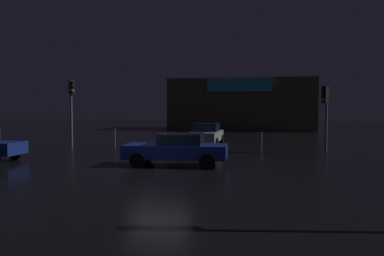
{
  "coord_description": "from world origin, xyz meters",
  "views": [
    {
      "loc": [
        4.7,
        -15.64,
        2.57
      ],
      "look_at": [
        0.64,
        3.55,
        1.55
      ],
      "focal_mm": 37.07,
      "sensor_mm": 36.0,
      "label": 1
    }
  ],
  "objects_px": {
    "store_building": "(243,105)",
    "car_far": "(206,134)",
    "traffic_signal_opposite": "(325,104)",
    "car_crossing": "(177,149)",
    "traffic_signal_main": "(72,100)"
  },
  "relations": [
    {
      "from": "store_building",
      "to": "car_far",
      "type": "xyz_separation_m",
      "value": [
        -0.78,
        -20.29,
        -2.13
      ]
    },
    {
      "from": "store_building",
      "to": "traffic_signal_opposite",
      "type": "xyz_separation_m",
      "value": [
        6.52,
        -23.04,
        -0.16
      ]
    },
    {
      "from": "store_building",
      "to": "car_crossing",
      "type": "distance_m",
      "value": 29.76
    },
    {
      "from": "car_far",
      "to": "car_crossing",
      "type": "height_order",
      "value": "car_far"
    },
    {
      "from": "traffic_signal_opposite",
      "to": "car_crossing",
      "type": "xyz_separation_m",
      "value": [
        -6.98,
        -6.64,
        -1.99
      ]
    },
    {
      "from": "traffic_signal_main",
      "to": "car_far",
      "type": "bearing_deg",
      "value": 21.92
    },
    {
      "from": "store_building",
      "to": "car_crossing",
      "type": "relative_size",
      "value": 3.51
    },
    {
      "from": "store_building",
      "to": "car_far",
      "type": "height_order",
      "value": "store_building"
    },
    {
      "from": "traffic_signal_opposite",
      "to": "store_building",
      "type": "bearing_deg",
      "value": 105.81
    },
    {
      "from": "store_building",
      "to": "car_far",
      "type": "relative_size",
      "value": 3.95
    },
    {
      "from": "traffic_signal_main",
      "to": "car_far",
      "type": "xyz_separation_m",
      "value": [
        8.07,
        3.25,
        -2.26
      ]
    },
    {
      "from": "traffic_signal_opposite",
      "to": "car_far",
      "type": "distance_m",
      "value": 8.05
    },
    {
      "from": "traffic_signal_opposite",
      "to": "traffic_signal_main",
      "type": "bearing_deg",
      "value": -178.12
    },
    {
      "from": "car_far",
      "to": "store_building",
      "type": "bearing_deg",
      "value": 87.79
    },
    {
      "from": "store_building",
      "to": "traffic_signal_main",
      "type": "distance_m",
      "value": 25.15
    }
  ]
}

